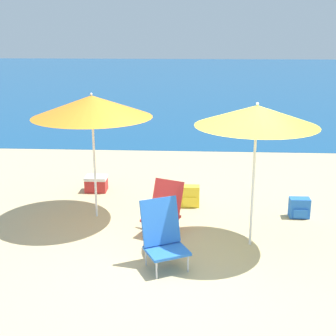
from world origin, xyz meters
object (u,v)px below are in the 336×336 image
at_px(beach_umbrella_yellow, 257,116).
at_px(beach_chair_red, 164,207).
at_px(cooler_box, 96,184).
at_px(beach_chair_blue, 163,234).
at_px(beach_umbrella_orange, 92,106).
at_px(backpack_blue, 299,208).
at_px(backpack_yellow, 190,196).

height_order(beach_umbrella_yellow, beach_chair_red, beach_umbrella_yellow).
relative_size(beach_umbrella_yellow, cooler_box, 5.03).
bearing_deg(beach_chair_blue, beach_umbrella_yellow, 2.73).
relative_size(beach_umbrella_orange, beach_chair_blue, 2.34).
bearing_deg(beach_umbrella_orange, beach_umbrella_yellow, -20.80).
height_order(beach_chair_red, backpack_blue, beach_chair_red).
bearing_deg(backpack_blue, beach_umbrella_orange, -177.28).
bearing_deg(beach_chair_red, backpack_yellow, 95.29).
relative_size(beach_chair_blue, cooler_box, 2.14).
height_order(beach_umbrella_orange, backpack_yellow, beach_umbrella_orange).
relative_size(beach_umbrella_orange, beach_chair_red, 2.57).
bearing_deg(beach_umbrella_orange, backpack_yellow, 19.77).
bearing_deg(backpack_blue, beach_chair_blue, -140.52).
bearing_deg(beach_chair_red, beach_umbrella_orange, 177.15).
distance_m(beach_chair_red, backpack_blue, 2.33).
bearing_deg(beach_umbrella_orange, cooler_box, 101.92).
height_order(beach_umbrella_yellow, backpack_blue, beach_umbrella_yellow).
xyz_separation_m(beach_chair_blue, backpack_blue, (2.14, 1.77, -0.27)).
height_order(beach_chair_blue, beach_chair_red, beach_chair_blue).
bearing_deg(beach_umbrella_yellow, beach_chair_red, 164.77).
height_order(backpack_blue, backpack_yellow, backpack_yellow).
distance_m(beach_umbrella_yellow, beach_chair_red, 1.98).
bearing_deg(beach_umbrella_orange, backpack_blue, 2.72).
distance_m(beach_chair_blue, backpack_yellow, 2.20).
height_order(beach_chair_red, cooler_box, beach_chair_red).
height_order(beach_chair_blue, backpack_blue, beach_chair_blue).
height_order(beach_umbrella_orange, cooler_box, beach_umbrella_orange).
bearing_deg(beach_chair_red, beach_umbrella_yellow, 8.33).
xyz_separation_m(beach_umbrella_orange, cooler_box, (-0.27, 1.27, -1.70)).
distance_m(beach_umbrella_yellow, beach_chair_blue, 2.02).
relative_size(beach_chair_red, backpack_yellow, 2.13).
xyz_separation_m(beach_chair_blue, backpack_yellow, (0.32, 2.16, -0.25)).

